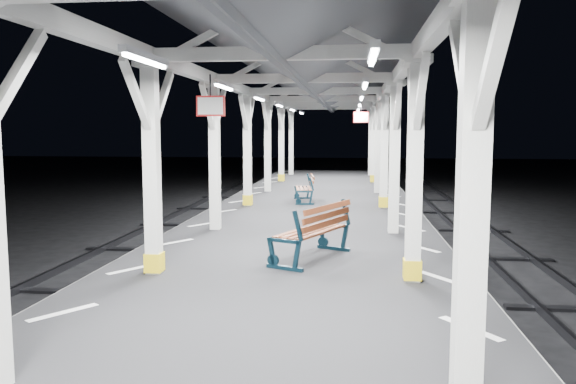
# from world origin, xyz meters

# --- Properties ---
(platform) EXTENTS (6.00, 50.00, 1.00)m
(platform) POSITION_xyz_m (0.00, 0.00, 0.50)
(platform) COLOR black
(platform) RESTS_ON ground
(hazard_stripes_left) EXTENTS (1.00, 48.00, 0.01)m
(hazard_stripes_left) POSITION_xyz_m (-2.45, 0.00, 1.00)
(hazard_stripes_left) COLOR silver
(hazard_stripes_left) RESTS_ON platform
(hazard_stripes_right) EXTENTS (1.00, 48.00, 0.01)m
(hazard_stripes_right) POSITION_xyz_m (2.45, 0.00, 1.00)
(hazard_stripes_right) COLOR silver
(hazard_stripes_right) RESTS_ON platform
(canopy) EXTENTS (5.40, 49.00, 4.65)m
(canopy) POSITION_xyz_m (0.00, -0.02, 4.56)
(canopy) COLOR silver
(canopy) RESTS_ON platform
(bench_mid) EXTENTS (1.37, 1.95, 1.00)m
(bench_mid) POSITION_xyz_m (0.49, 3.20, 1.53)
(bench_mid) COLOR #0C232F
(bench_mid) RESTS_ON platform
(bench_far) EXTENTS (0.78, 1.63, 0.85)m
(bench_far) POSITION_xyz_m (-0.34, 11.17, 1.45)
(bench_far) COLOR #0C232F
(bench_far) RESTS_ON platform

